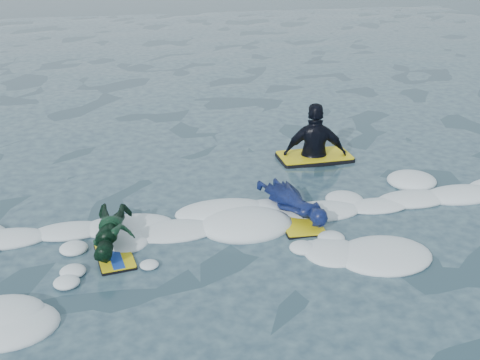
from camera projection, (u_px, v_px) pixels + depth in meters
The scene contains 5 objects.
ground at pixel (156, 293), 6.55m from camera, with size 120.00×120.00×0.00m, color #192A3D.
foam_band at pixel (149, 247), 7.47m from camera, with size 12.00×3.10×0.30m, color white, non-canonical shape.
prone_woman_unit at pixel (295, 204), 8.17m from camera, with size 0.89×1.51×0.36m.
prone_child_unit at pixel (113, 235), 7.29m from camera, with size 0.74×1.21×0.44m.
waiting_rider_unit at pixel (315, 156), 10.15m from camera, with size 1.24×0.70×1.83m.
Camera 1 is at (-0.27, -5.58, 3.74)m, focal length 45.00 mm.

